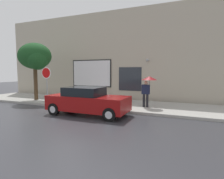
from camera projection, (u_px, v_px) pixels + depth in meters
ground_plane at (67, 112)px, 10.49m from camera, size 60.00×60.00×0.00m
sidewalk at (93, 103)px, 13.22m from camera, size 20.00×4.00×0.15m
building_facade at (107, 57)px, 15.18m from camera, size 20.00×0.67×7.00m
parked_car at (87, 101)px, 9.85m from camera, size 4.28×1.81×1.46m
fire_hydrant at (88, 99)px, 12.09m from camera, size 0.30×0.44×0.73m
pedestrian_with_umbrella at (148, 83)px, 11.03m from camera, size 0.91×0.91×1.85m
street_tree at (35, 57)px, 13.81m from camera, size 2.57×2.18×4.23m
stop_sign at (47, 78)px, 12.56m from camera, size 0.76×0.10×2.41m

